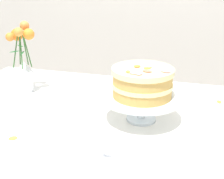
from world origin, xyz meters
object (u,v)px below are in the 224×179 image
(dining_table, at_px, (92,142))
(cake_stand, at_px, (142,100))
(teacup, at_px, (93,151))
(layer_cake, at_px, (142,82))
(flower_vase, at_px, (23,62))

(dining_table, height_order, cake_stand, cake_stand)
(dining_table, bearing_deg, teacup, -69.06)
(dining_table, relative_size, layer_cake, 6.27)
(layer_cake, relative_size, flower_vase, 0.70)
(dining_table, height_order, flower_vase, flower_vase)
(cake_stand, bearing_deg, dining_table, -164.01)
(dining_table, relative_size, teacup, 10.35)
(cake_stand, height_order, layer_cake, layer_cake)
(dining_table, height_order, layer_cake, layer_cake)
(cake_stand, bearing_deg, teacup, -107.98)
(flower_vase, relative_size, teacup, 2.37)
(dining_table, bearing_deg, flower_vase, 151.85)
(dining_table, distance_m, teacup, 0.27)
(dining_table, xyz_separation_m, layer_cake, (0.18, 0.05, 0.25))
(layer_cake, bearing_deg, flower_vase, 164.47)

